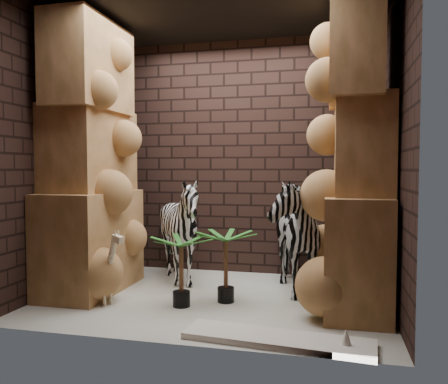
% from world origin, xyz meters
% --- Properties ---
extents(floor, '(3.50, 3.50, 0.00)m').
position_xyz_m(floor, '(0.00, 0.00, 0.00)').
color(floor, silver).
rests_on(floor, ground).
extents(ceiling, '(3.50, 3.50, 0.00)m').
position_xyz_m(ceiling, '(0.00, 0.00, 3.00)').
color(ceiling, black).
rests_on(ceiling, ground).
extents(wall_back, '(3.50, 0.00, 3.50)m').
position_xyz_m(wall_back, '(0.00, 1.25, 1.50)').
color(wall_back, black).
rests_on(wall_back, ground).
extents(wall_front, '(3.50, 0.00, 3.50)m').
position_xyz_m(wall_front, '(0.00, -1.25, 1.50)').
color(wall_front, black).
rests_on(wall_front, ground).
extents(wall_left, '(0.00, 3.00, 3.00)m').
position_xyz_m(wall_left, '(-1.75, 0.00, 1.50)').
color(wall_left, black).
rests_on(wall_left, ground).
extents(wall_right, '(0.00, 3.00, 3.00)m').
position_xyz_m(wall_right, '(1.75, 0.00, 1.50)').
color(wall_right, black).
rests_on(wall_right, ground).
extents(rock_pillar_left, '(0.68, 1.30, 3.00)m').
position_xyz_m(rock_pillar_left, '(-1.40, 0.00, 1.50)').
color(rock_pillar_left, tan).
rests_on(rock_pillar_left, floor).
extents(rock_pillar_right, '(0.58, 1.25, 3.00)m').
position_xyz_m(rock_pillar_right, '(1.42, 0.00, 1.50)').
color(rock_pillar_right, tan).
rests_on(rock_pillar_right, floor).
extents(zebra_right, '(1.03, 1.39, 1.47)m').
position_xyz_m(zebra_right, '(0.71, 0.44, 0.73)').
color(zebra_right, white).
rests_on(zebra_right, floor).
extents(zebra_left, '(1.23, 1.41, 1.12)m').
position_xyz_m(zebra_left, '(-0.53, 0.51, 0.56)').
color(zebra_left, white).
rests_on(zebra_left, floor).
extents(giraffe_toy, '(0.42, 0.29, 0.78)m').
position_xyz_m(giraffe_toy, '(-1.05, -0.42, 0.39)').
color(giraffe_toy, '#FDEAC0').
rests_on(giraffe_toy, floor).
extents(palm_front, '(0.36, 0.36, 0.73)m').
position_xyz_m(palm_front, '(0.15, -0.08, 0.37)').
color(palm_front, '#2F7228').
rests_on(palm_front, floor).
extents(palm_back, '(0.36, 0.36, 0.71)m').
position_xyz_m(palm_back, '(-0.24, -0.33, 0.35)').
color(palm_back, '#2F7228').
rests_on(palm_back, floor).
extents(surfboard, '(1.51, 0.51, 0.05)m').
position_xyz_m(surfboard, '(0.79, -1.03, 0.03)').
color(surfboard, white).
rests_on(surfboard, floor).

